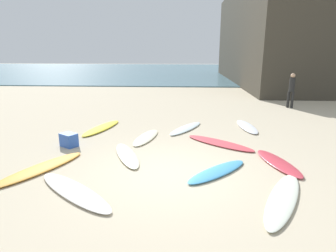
% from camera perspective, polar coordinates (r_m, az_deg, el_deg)
% --- Properties ---
extents(ground_plane, '(120.00, 120.00, 0.00)m').
position_cam_1_polar(ground_plane, '(7.00, 0.19, -9.56)').
color(ground_plane, beige).
extents(ocean_water, '(120.00, 40.00, 0.08)m').
position_cam_1_polar(ocean_water, '(43.33, 2.91, 11.28)').
color(ocean_water, slate).
rests_on(ocean_water, ground_plane).
extents(surfboard_0, '(1.28, 2.15, 0.08)m').
position_cam_1_polar(surfboard_0, '(8.11, -8.39, -5.88)').
color(surfboard_0, beige).
rests_on(surfboard_0, ground_plane).
extents(surfboard_1, '(2.34, 2.04, 0.08)m').
position_cam_1_polar(surfboard_1, '(6.40, -18.68, -12.50)').
color(surfboard_1, white).
rests_on(surfboard_1, ground_plane).
extents(surfboard_2, '(2.27, 1.98, 0.08)m').
position_cam_1_polar(surfboard_2, '(9.20, 10.48, -3.42)').
color(surfboard_2, '#E24953').
rests_on(surfboard_2, ground_plane).
extents(surfboard_3, '(1.64, 2.52, 0.08)m').
position_cam_1_polar(surfboard_3, '(6.27, 22.45, -13.49)').
color(surfboard_3, silver).
rests_on(surfboard_3, ground_plane).
extents(surfboard_4, '(1.53, 2.21, 0.08)m').
position_cam_1_polar(surfboard_4, '(10.76, 3.69, -0.45)').
color(surfboard_4, white).
rests_on(surfboard_4, ground_plane).
extents(surfboard_5, '(1.68, 2.59, 0.08)m').
position_cam_1_polar(surfboard_5, '(7.85, -24.57, -7.86)').
color(surfboard_5, gold).
rests_on(surfboard_5, ground_plane).
extents(surfboard_6, '(1.21, 2.51, 0.09)m').
position_cam_1_polar(surfboard_6, '(11.08, -13.42, -0.37)').
color(surfboard_6, yellow).
rests_on(surfboard_6, ground_plane).
extents(surfboard_7, '(1.82, 1.81, 0.08)m').
position_cam_1_polar(surfboard_7, '(7.09, 10.09, -9.11)').
color(surfboard_7, '#449ED7').
rests_on(surfboard_7, ground_plane).
extents(surfboard_8, '(0.96, 2.06, 0.07)m').
position_cam_1_polar(surfboard_8, '(9.66, -4.49, -2.32)').
color(surfboard_8, '#ECE7C3').
rests_on(surfboard_8, ground_plane).
extents(surfboard_9, '(0.73, 2.14, 0.09)m').
position_cam_1_polar(surfboard_9, '(11.40, 15.82, -0.10)').
color(surfboard_9, white).
rests_on(surfboard_9, ground_plane).
extents(surfboard_10, '(1.01, 2.05, 0.09)m').
position_cam_1_polar(surfboard_10, '(8.04, 21.60, -6.99)').
color(surfboard_10, '#E44655').
rests_on(surfboard_10, ground_plane).
extents(beachgoer_near, '(0.38, 0.38, 1.81)m').
position_cam_1_polar(beachgoer_near, '(16.03, 23.94, 7.00)').
color(beachgoer_near, black).
rests_on(beachgoer_near, ground_plane).
extents(beach_cooler, '(0.63, 0.58, 0.42)m').
position_cam_1_polar(beach_cooler, '(9.32, -19.62, -2.70)').
color(beach_cooler, '#2D56B2').
rests_on(beach_cooler, ground_plane).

